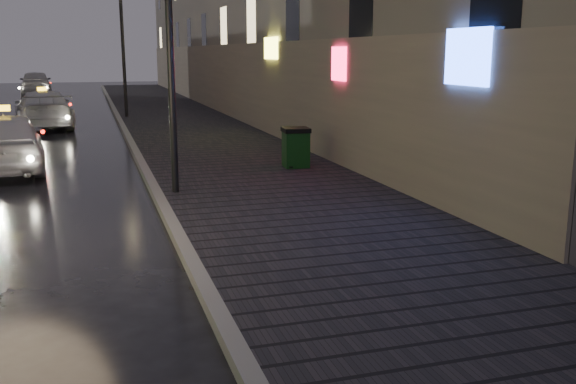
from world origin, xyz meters
The scene contains 9 objects.
ground centered at (0.00, 0.00, 0.00)m, with size 120.00×120.00×0.00m, color black.
sidewalk centered at (3.90, 21.00, 0.07)m, with size 4.60×58.00×0.15m, color black.
curb centered at (1.50, 21.00, 0.07)m, with size 0.20×58.00×0.15m, color slate.
lamp_near centered at (1.85, 6.00, 3.49)m, with size 0.36×0.36×5.28m.
lamp_far centered at (1.85, 22.00, 3.49)m, with size 0.36×0.36×5.28m.
trash_bin centered at (5.02, 8.01, 0.63)m, with size 0.67×0.67×0.95m.
taxi_near centered at (-1.70, 10.32, 0.74)m, with size 1.75×4.34×1.48m, color silver.
taxi_mid centered at (-1.36, 19.87, 0.71)m, with size 2.00×4.91×1.43m, color silver.
car_far centered at (-3.03, 40.72, 0.83)m, with size 1.95×4.85×1.65m, color #A7A6AE.
Camera 1 is at (0.29, -6.59, 2.87)m, focal length 40.00 mm.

